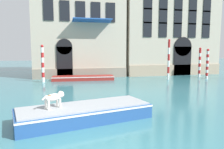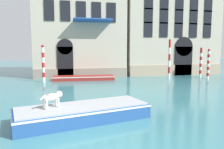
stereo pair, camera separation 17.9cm
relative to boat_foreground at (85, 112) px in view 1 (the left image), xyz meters
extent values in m
cube|color=#B2A893|center=(1.20, 17.69, 8.22)|extent=(10.47, 6.00, 17.20)
cube|color=gray|center=(1.20, 14.64, 0.17)|extent=(10.47, 0.16, 1.09)
cube|color=black|center=(-0.61, 14.63, 1.38)|extent=(1.70, 0.14, 3.51)
cylinder|color=black|center=(-0.61, 14.63, 3.14)|extent=(1.70, 0.14, 1.70)
cube|color=black|center=(-2.15, 14.65, 6.94)|extent=(1.04, 0.10, 2.13)
cube|color=black|center=(-0.47, 14.65, 6.94)|extent=(1.04, 0.10, 2.13)
cube|color=black|center=(1.20, 14.65, 6.94)|extent=(1.04, 0.10, 2.13)
cube|color=black|center=(2.88, 14.65, 6.94)|extent=(1.04, 0.10, 2.13)
cube|color=black|center=(4.56, 14.65, 6.94)|extent=(1.04, 0.10, 2.13)
cube|color=#1E4C99|center=(2.38, 13.99, 5.95)|extent=(4.17, 1.40, 0.29)
cube|color=#B2A893|center=(12.93, 17.69, 5.92)|extent=(12.25, 6.00, 12.59)
cube|color=tan|center=(12.93, 14.64, 0.29)|extent=(12.25, 0.16, 1.33)
cube|color=black|center=(13.70, 14.63, 1.40)|extent=(2.33, 0.14, 3.55)
cylinder|color=black|center=(13.70, 14.63, 3.18)|extent=(2.33, 0.14, 2.33)
cube|color=black|center=(9.01, 14.65, 5.17)|extent=(1.03, 0.10, 1.75)
cube|color=black|center=(10.97, 14.65, 5.17)|extent=(1.03, 0.10, 1.75)
cube|color=black|center=(12.93, 14.65, 5.17)|extent=(1.03, 0.10, 1.75)
cube|color=black|center=(14.89, 14.65, 5.17)|extent=(1.03, 0.10, 1.75)
cube|color=black|center=(16.85, 14.65, 5.17)|extent=(1.03, 0.10, 1.75)
cube|color=black|center=(9.01, 14.65, 6.75)|extent=(1.03, 0.10, 1.75)
cube|color=black|center=(10.97, 14.65, 6.75)|extent=(1.03, 0.10, 1.75)
cube|color=black|center=(12.93, 14.65, 6.75)|extent=(1.03, 0.10, 1.75)
cube|color=black|center=(14.89, 14.65, 6.75)|extent=(1.03, 0.10, 1.75)
cube|color=black|center=(16.85, 14.65, 6.75)|extent=(1.03, 0.10, 1.75)
cube|color=black|center=(9.01, 14.65, 8.33)|extent=(1.03, 0.10, 1.75)
cube|color=black|center=(10.97, 14.65, 8.33)|extent=(1.03, 0.10, 1.75)
cube|color=black|center=(12.93, 14.65, 8.33)|extent=(1.03, 0.10, 1.75)
cube|color=black|center=(14.89, 14.65, 8.33)|extent=(1.03, 0.10, 1.75)
cube|color=black|center=(16.85, 14.65, 8.33)|extent=(1.03, 0.10, 1.75)
cube|color=#234C8C|center=(0.00, 0.00, -0.05)|extent=(6.32, 3.40, 0.64)
cube|color=white|center=(0.00, 0.00, 0.21)|extent=(6.36, 3.44, 0.08)
cube|color=#9EA3A8|center=(0.00, 0.00, 0.30)|extent=(6.11, 3.20, 0.06)
cylinder|color=silver|center=(-1.22, 0.06, 0.53)|extent=(0.10, 0.10, 0.40)
cylinder|color=silver|center=(-1.09, -0.13, 0.53)|extent=(0.10, 0.10, 0.40)
cylinder|color=silver|center=(-1.68, -0.26, 0.53)|extent=(0.10, 0.10, 0.40)
cylinder|color=silver|center=(-1.55, -0.44, 0.53)|extent=(0.10, 0.10, 0.40)
ellipsoid|color=silver|center=(-1.39, -0.19, 0.81)|extent=(0.78, 0.68, 0.31)
ellipsoid|color=brown|center=(-1.48, -0.26, 0.90)|extent=(0.39, 0.37, 0.11)
sphere|color=silver|center=(-1.05, 0.04, 0.88)|extent=(0.29, 0.29, 0.29)
cone|color=brown|center=(-1.10, 0.10, 0.99)|extent=(0.09, 0.09, 0.12)
cone|color=brown|center=(-1.01, -0.03, 0.99)|extent=(0.09, 0.09, 0.12)
cylinder|color=silver|center=(-1.72, -0.43, 0.86)|extent=(0.25, 0.21, 0.21)
cube|color=maroon|center=(1.25, 13.16, -0.15)|extent=(6.47, 2.10, 0.44)
cube|color=white|center=(1.25, 13.16, 0.00)|extent=(6.50, 2.13, 0.08)
cube|color=#8C7251|center=(1.25, 13.16, -0.18)|extent=(3.58, 1.48, 0.39)
cylinder|color=white|center=(10.17, 11.48, -0.03)|extent=(0.23, 0.23, 0.68)
cylinder|color=#B21E1E|center=(10.17, 11.48, 0.65)|extent=(0.23, 0.23, 0.68)
cylinder|color=white|center=(10.17, 11.48, 1.33)|extent=(0.23, 0.23, 0.68)
cylinder|color=#B21E1E|center=(10.17, 11.48, 2.00)|extent=(0.23, 0.23, 0.68)
cylinder|color=white|center=(10.17, 11.48, 2.68)|extent=(0.23, 0.23, 0.68)
cylinder|color=#B21E1E|center=(10.17, 11.48, 3.36)|extent=(0.23, 0.23, 0.68)
sphere|color=#B21E1E|center=(10.17, 11.48, 3.81)|extent=(0.24, 0.24, 0.24)
cylinder|color=white|center=(-2.75, 12.51, -0.13)|extent=(0.28, 0.28, 0.49)
cylinder|color=#B21E1E|center=(-2.75, 12.51, 0.36)|extent=(0.28, 0.28, 0.49)
cylinder|color=white|center=(-2.75, 12.51, 0.84)|extent=(0.28, 0.28, 0.49)
cylinder|color=#B21E1E|center=(-2.75, 12.51, 1.33)|extent=(0.28, 0.28, 0.49)
cylinder|color=white|center=(-2.75, 12.51, 1.81)|extent=(0.28, 0.28, 0.49)
cylinder|color=#B21E1E|center=(-2.75, 12.51, 2.30)|extent=(0.28, 0.28, 0.49)
cylinder|color=white|center=(-2.75, 12.51, 2.79)|extent=(0.28, 0.28, 0.49)
sphere|color=#B21E1E|center=(-2.75, 12.51, 3.15)|extent=(0.29, 0.29, 0.29)
cylinder|color=white|center=(14.51, 10.95, -0.21)|extent=(0.27, 0.27, 0.34)
cylinder|color=#B21E1E|center=(14.51, 10.95, 0.13)|extent=(0.27, 0.27, 0.34)
cylinder|color=white|center=(14.51, 10.95, 0.47)|extent=(0.27, 0.27, 0.34)
cylinder|color=#B21E1E|center=(14.51, 10.95, 0.80)|extent=(0.27, 0.27, 0.34)
cylinder|color=white|center=(14.51, 10.95, 1.14)|extent=(0.27, 0.27, 0.34)
cylinder|color=#B21E1E|center=(14.51, 10.95, 1.48)|extent=(0.27, 0.27, 0.34)
cylinder|color=white|center=(14.51, 10.95, 1.81)|extent=(0.27, 0.27, 0.34)
cylinder|color=#B21E1E|center=(14.51, 10.95, 2.15)|extent=(0.27, 0.27, 0.34)
cylinder|color=white|center=(14.51, 10.95, 2.48)|extent=(0.27, 0.27, 0.34)
sphere|color=#B21E1E|center=(14.51, 10.95, 2.77)|extent=(0.28, 0.28, 0.28)
cylinder|color=white|center=(14.75, 12.64, -0.18)|extent=(0.26, 0.26, 0.40)
cylinder|color=#B21E1E|center=(14.75, 12.64, 0.22)|extent=(0.26, 0.26, 0.40)
cylinder|color=white|center=(14.75, 12.64, 0.62)|extent=(0.26, 0.26, 0.40)
cylinder|color=#B21E1E|center=(14.75, 12.64, 1.02)|extent=(0.26, 0.26, 0.40)
cylinder|color=white|center=(14.75, 12.64, 1.41)|extent=(0.26, 0.26, 0.40)
cylinder|color=#B21E1E|center=(14.75, 12.64, 1.81)|extent=(0.26, 0.26, 0.40)
cylinder|color=white|center=(14.75, 12.64, 2.21)|extent=(0.26, 0.26, 0.40)
cylinder|color=#B21E1E|center=(14.75, 12.64, 2.61)|extent=(0.26, 0.26, 0.40)
sphere|color=#B21E1E|center=(14.75, 12.64, 2.92)|extent=(0.27, 0.27, 0.27)
camera|label=1|loc=(-1.01, -9.76, 2.89)|focal=35.00mm
camera|label=2|loc=(-0.84, -9.80, 2.89)|focal=35.00mm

